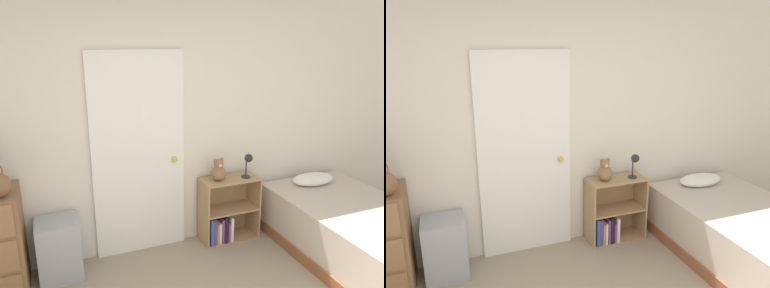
% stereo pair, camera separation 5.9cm
% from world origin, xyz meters
% --- Properties ---
extents(wall_back, '(10.00, 0.06, 2.55)m').
position_xyz_m(wall_back, '(0.00, 2.33, 1.27)').
color(wall_back, silver).
rests_on(wall_back, ground_plane).
extents(door_closed, '(0.92, 0.09, 2.02)m').
position_xyz_m(door_closed, '(-0.06, 2.28, 1.01)').
color(door_closed, white).
rests_on(door_closed, ground_plane).
extents(storage_bin, '(0.37, 0.36, 0.56)m').
position_xyz_m(storage_bin, '(-0.88, 2.10, 0.28)').
color(storage_bin, '#999EA8').
rests_on(storage_bin, ground_plane).
extents(bookshelf, '(0.62, 0.29, 0.70)m').
position_xyz_m(bookshelf, '(0.81, 2.14, 0.27)').
color(bookshelf, tan).
rests_on(bookshelf, ground_plane).
extents(teddy_bear, '(0.16, 0.16, 0.24)m').
position_xyz_m(teddy_bear, '(0.73, 2.13, 0.80)').
color(teddy_bear, '#8C6647').
rests_on(teddy_bear, bookshelf).
extents(desk_lamp, '(0.11, 0.11, 0.26)m').
position_xyz_m(desk_lamp, '(1.05, 2.09, 0.88)').
color(desk_lamp, '#262628').
rests_on(desk_lamp, bookshelf).
extents(bed, '(1.14, 1.88, 0.65)m').
position_xyz_m(bed, '(1.86, 1.35, 0.27)').
color(bed, brown).
rests_on(bed, ground_plane).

